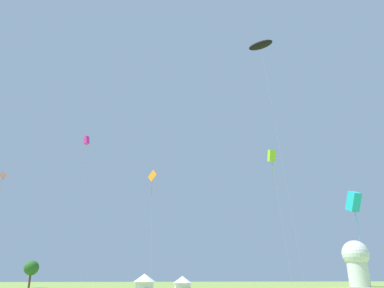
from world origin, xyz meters
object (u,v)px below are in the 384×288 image
(kite_pink_diamond, at_px, (2,181))
(kite_lime_box, at_px, (271,156))
(kite_magenta_box, at_px, (86,141))
(observatory_dome, at_px, (356,261))
(tree_distant_left, at_px, (31,268))
(festival_tent_right, at_px, (183,282))
(kite_black_parafoil, at_px, (261,45))
(kite_orange_diamond, at_px, (152,179))
(festival_tent_left, at_px, (144,280))
(kite_cyan_box, at_px, (354,202))

(kite_pink_diamond, height_order, kite_lime_box, kite_lime_box)
(kite_magenta_box, relative_size, observatory_dome, 2.35)
(kite_pink_diamond, xyz_separation_m, tree_distant_left, (-0.61, 27.81, -12.64))
(kite_magenta_box, xyz_separation_m, festival_tent_right, (19.20, 16.26, -23.16))
(kite_pink_diamond, height_order, festival_tent_right, kite_pink_diamond)
(kite_lime_box, xyz_separation_m, tree_distant_left, (-45.43, 29.93, -18.37))
(festival_tent_right, bearing_deg, tree_distant_left, 161.33)
(kite_lime_box, bearing_deg, kite_black_parafoil, -113.11)
(kite_lime_box, bearing_deg, kite_pink_diamond, 177.29)
(kite_orange_diamond, height_order, festival_tent_left, kite_orange_diamond)
(kite_pink_diamond, relative_size, tree_distant_left, 3.22)
(kite_cyan_box, distance_m, festival_tent_left, 43.26)
(kite_pink_diamond, xyz_separation_m, festival_tent_left, (23.85, 16.97, -15.13))
(kite_orange_diamond, bearing_deg, tree_distant_left, 121.73)
(kite_orange_diamond, distance_m, festival_tent_right, 32.34)
(kite_pink_diamond, height_order, kite_cyan_box, kite_pink_diamond)
(kite_pink_diamond, height_order, observatory_dome, kite_pink_diamond)
(kite_pink_diamond, xyz_separation_m, kite_magenta_box, (12.28, 0.71, 7.79))
(kite_magenta_box, height_order, kite_orange_diamond, kite_magenta_box)
(tree_distant_left, bearing_deg, kite_orange_diamond, -58.27)
(kite_black_parafoil, bearing_deg, kite_lime_box, 66.89)
(festival_tent_left, relative_size, festival_tent_right, 1.18)
(kite_orange_diamond, distance_m, tree_distant_left, 47.19)
(festival_tent_left, bearing_deg, kite_orange_diamond, -90.67)
(kite_magenta_box, bearing_deg, kite_lime_box, -4.97)
(kite_lime_box, relative_size, festival_tent_left, 5.39)
(kite_black_parafoil, bearing_deg, festival_tent_right, 105.22)
(observatory_dome, bearing_deg, tree_distant_left, 178.17)
(kite_black_parafoil, distance_m, observatory_dome, 61.34)
(kite_black_parafoil, height_order, observatory_dome, kite_black_parafoil)
(kite_pink_diamond, xyz_separation_m, observatory_dome, (75.44, 25.38, -10.69))
(tree_distant_left, bearing_deg, kite_pink_diamond, -88.75)
(kite_lime_box, height_order, kite_cyan_box, kite_lime_box)
(festival_tent_right, xyz_separation_m, observatory_dome, (43.96, 8.41, 4.67))
(kite_pink_diamond, height_order, tree_distant_left, kite_pink_diamond)
(kite_magenta_box, relative_size, festival_tent_right, 6.82)
(kite_cyan_box, bearing_deg, festival_tent_left, 129.95)
(festival_tent_right, height_order, tree_distant_left, tree_distant_left)
(kite_lime_box, xyz_separation_m, kite_orange_diamond, (-21.30, -9.10, -7.38))
(kite_lime_box, relative_size, kite_magenta_box, 0.93)
(kite_pink_diamond, distance_m, kite_orange_diamond, 26.11)
(kite_pink_diamond, bearing_deg, kite_lime_box, -2.71)
(kite_magenta_box, distance_m, festival_tent_left, 30.39)
(kite_lime_box, xyz_separation_m, kite_black_parafoil, (-4.98, -11.67, 14.58))
(kite_lime_box, bearing_deg, festival_tent_right, 124.96)
(kite_black_parafoil, bearing_deg, kite_magenta_box, 152.25)
(kite_magenta_box, height_order, festival_tent_left, kite_magenta_box)
(kite_black_parafoil, distance_m, festival_tent_right, 47.85)
(kite_orange_diamond, relative_size, kite_cyan_box, 1.23)
(kite_cyan_box, height_order, festival_tent_right, kite_cyan_box)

